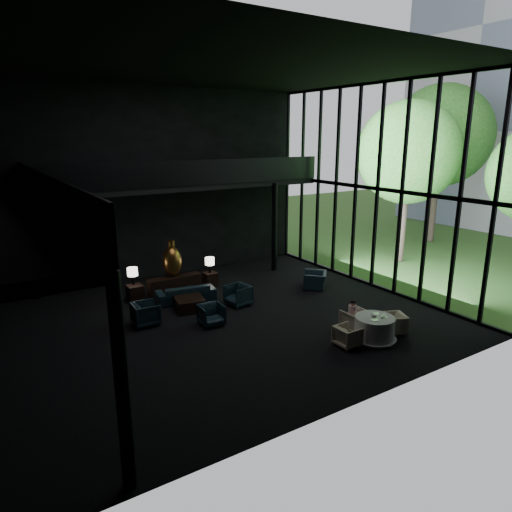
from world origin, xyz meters
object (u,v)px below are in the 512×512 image
dining_table (374,330)px  dining_chair_west (348,336)px  bronze_urn (172,261)px  dining_chair_east (393,324)px  side_table_left (135,293)px  lounge_armchair_south (211,314)px  lounge_armchair_west (146,312)px  window_armchair (315,278)px  child (353,308)px  side_table_right (210,279)px  sofa (186,290)px  table_lamp_right (210,262)px  lounge_armchair_east (238,293)px  dining_chair_north (355,320)px  table_lamp_left (132,272)px  console (175,285)px  coffee_table (190,304)px

dining_table → dining_chair_west: bearing=171.3°
bronze_urn → dining_chair_east: bronze_urn is taller
side_table_left → lounge_armchair_south: lounge_armchair_south is taller
lounge_armchair_west → window_armchair: size_ratio=0.94×
lounge_armchair_west → child: size_ratio=1.57×
lounge_armchair_west → dining_chair_west: (4.49, -4.71, -0.15)m
lounge_armchair_west → child: (5.40, -3.95, 0.28)m
side_table_right → dining_table: bearing=-76.0°
sofa → child: size_ratio=3.95×
table_lamp_right → sofa: size_ratio=0.28×
side_table_right → lounge_armchair_east: bearing=-93.3°
side_table_right → child: bearing=-74.4°
sofa → dining_chair_north: sofa is taller
lounge_armchair_south → child: 4.55m
lounge_armchair_west → lounge_armchair_east: lounge_armchair_west is taller
side_table_right → table_lamp_right: size_ratio=0.87×
dining_chair_north → child: 0.37m
side_table_left → dining_table: size_ratio=0.45×
table_lamp_right → lounge_armchair_west: size_ratio=0.71×
lounge_armchair_south → dining_chair_west: 4.44m
dining_table → dining_chair_east: dining_table is taller
side_table_right → lounge_armchair_west: size_ratio=0.62×
lounge_armchair_east → lounge_armchair_south: lounge_armchair_east is taller
table_lamp_left → dining_chair_west: 8.34m
console → lounge_armchair_south: 3.58m
window_armchair → side_table_right: bearing=-84.4°
lounge_armchair_west → table_lamp_right: bearing=-53.8°
console → coffee_table: size_ratio=2.16×
coffee_table → lounge_armchair_south: bearing=-88.3°
window_armchair → child: (-1.68, -3.86, 0.31)m
coffee_table → dining_chair_west: (2.73, -5.15, 0.09)m
table_lamp_right → dining_chair_east: size_ratio=0.99×
lounge_armchair_east → side_table_left: bearing=-136.6°
coffee_table → dining_chair_north: size_ratio=1.31×
window_armchair → dining_chair_west: size_ratio=1.58×
lounge_armchair_south → bronze_urn: bearing=89.8°
console → coffee_table: 1.98m
console → dining_chair_north: size_ratio=2.82×
lounge_armchair_south → window_armchair: (5.28, 1.10, 0.04)m
lounge_armchair_east → dining_chair_north: bearing=18.8°
dining_table → dining_chair_west: 0.96m
dining_chair_north → side_table_right: bearing=-74.4°
dining_table → child: child is taller
table_lamp_left → dining_table: 8.96m
table_lamp_left → side_table_right: 3.30m
side_table_left → dining_table: bearing=-55.2°
console → child: (3.39, -6.35, 0.40)m
table_lamp_right → dining_chair_north: bearing=-74.3°
bronze_urn → window_armchair: size_ratio=1.47×
child → side_table_left: bearing=-51.8°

